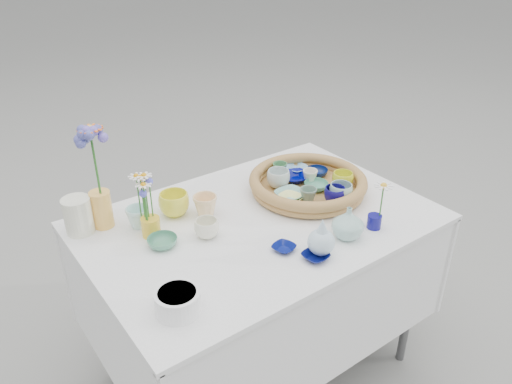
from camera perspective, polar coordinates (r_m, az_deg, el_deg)
ground at (r=2.34m, az=0.31°, el=-19.22°), size 80.00×80.00×0.00m
display_table at (r=2.34m, az=0.31°, el=-19.22°), size 1.26×0.86×0.77m
wicker_tray at (r=2.02m, az=5.93°, el=0.93°), size 0.47×0.47×0.08m
tray_ceramic_0 at (r=2.08m, az=4.56°, el=1.69°), size 0.14×0.14×0.03m
tray_ceramic_1 at (r=2.13m, az=6.98°, el=2.26°), size 0.11×0.11×0.03m
tray_ceramic_2 at (r=2.04m, az=9.87°, el=1.35°), size 0.11×0.11×0.07m
tray_ceramic_3 at (r=2.02m, az=6.89°, el=0.70°), size 0.11×0.11×0.03m
tray_ceramic_4 at (r=1.91m, az=5.98°, el=-0.40°), size 0.08×0.08×0.06m
tray_ceramic_5 at (r=1.94m, az=3.96°, el=-0.34°), size 0.12×0.12×0.03m
tray_ceramic_6 at (r=2.01m, az=2.57°, el=1.53°), size 0.12×0.12×0.07m
tray_ceramic_7 at (r=2.06m, az=6.19°, el=1.79°), size 0.07×0.07×0.06m
tray_ceramic_8 at (r=2.16m, az=4.66°, el=2.68°), size 0.10×0.10×0.02m
tray_ceramic_9 at (r=1.92m, az=8.99°, el=-0.36°), size 0.10×0.10×0.07m
tray_ceramic_10 at (r=1.92m, az=3.92°, el=-0.78°), size 0.11×0.11×0.02m
tray_ceramic_11 at (r=1.94m, az=9.66°, el=-0.04°), size 0.10×0.10×0.07m
tray_ceramic_12 at (r=2.11m, az=2.75°, el=2.61°), size 0.08×0.08×0.06m
loose_ceramic_0 at (r=1.88m, az=-9.34°, el=-1.36°), size 0.14×0.14×0.09m
loose_ceramic_1 at (r=1.85m, az=-5.82°, el=-1.59°), size 0.10×0.10×0.08m
loose_ceramic_2 at (r=1.72m, az=-10.65°, el=-5.64°), size 0.13×0.13×0.03m
loose_ceramic_3 at (r=1.74m, az=-5.66°, el=-4.17°), size 0.11×0.11×0.07m
loose_ceramic_4 at (r=1.68m, az=3.20°, el=-6.40°), size 0.09×0.09×0.02m
loose_ceramic_5 at (r=1.83m, az=-13.32°, el=-2.84°), size 0.10×0.10×0.08m
loose_ceramic_6 at (r=1.65m, az=6.82°, el=-7.33°), size 0.09×0.09×0.02m
fluted_bowl at (r=1.44m, az=-8.94°, el=-12.28°), size 0.14×0.14×0.07m
bud_vase_paleblue at (r=1.64m, az=7.51°, el=-5.00°), size 0.12×0.12×0.14m
bud_vase_seafoam at (r=1.74m, az=10.48°, el=-3.48°), size 0.12×0.12×0.12m
bud_vase_cobalt at (r=1.83m, az=13.36°, el=-3.30°), size 0.07×0.07×0.05m
single_daisy at (r=1.79m, az=14.17°, el=-0.98°), size 0.08×0.08×0.14m
tall_vase_yellow at (r=1.85m, az=-17.21°, el=-1.89°), size 0.08×0.08×0.14m
gerbera at (r=1.76m, az=-17.86°, el=3.27°), size 0.13×0.13×0.26m
hydrangea at (r=1.77m, az=-17.88°, el=2.98°), size 0.09×0.09×0.30m
white_pitcher at (r=1.85m, az=-19.66°, el=-2.56°), size 0.17×0.14×0.13m
daisy_cup at (r=1.77m, az=-11.92°, el=-3.91°), size 0.09×0.09×0.07m
daisy_posy at (r=1.72m, az=-12.38°, el=-0.41°), size 0.10×0.10×0.17m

